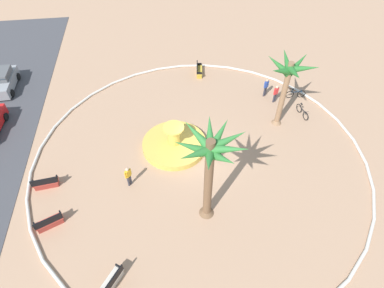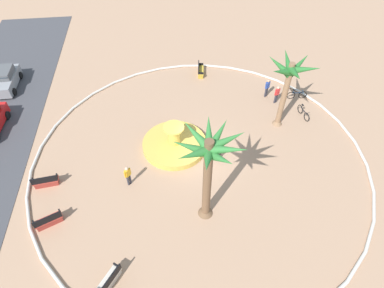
% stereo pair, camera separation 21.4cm
% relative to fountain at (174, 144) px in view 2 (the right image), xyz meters
% --- Properties ---
extents(ground_plane, '(80.00, 80.00, 0.00)m').
position_rel_fountain_xyz_m(ground_plane, '(-1.22, -1.69, -0.30)').
color(ground_plane, tan).
extents(plaza_curb, '(23.47, 23.47, 0.20)m').
position_rel_fountain_xyz_m(plaza_curb, '(-1.22, -1.69, -0.20)').
color(plaza_curb, silver).
rests_on(plaza_curb, ground).
extents(fountain, '(4.67, 4.67, 1.98)m').
position_rel_fountain_xyz_m(fountain, '(0.00, 0.00, 0.00)').
color(fountain, gold).
rests_on(fountain, ground).
extents(palm_tree_near_fountain, '(3.79, 3.63, 5.75)m').
position_rel_fountain_xyz_m(palm_tree_near_fountain, '(1.53, -8.25, 4.06)').
color(palm_tree_near_fountain, '#8E6B4C').
rests_on(palm_tree_near_fountain, ground).
extents(palm_tree_by_curb, '(3.85, 3.85, 6.60)m').
position_rel_fountain_xyz_m(palm_tree_by_curb, '(-5.81, -1.45, 4.79)').
color(palm_tree_by_curb, brown).
rests_on(palm_tree_by_curb, ground).
extents(bench_east, '(1.10, 1.67, 1.00)m').
position_rel_fountain_xyz_m(bench_east, '(-5.47, 7.92, 0.05)').
color(bench_east, '#B73D33').
rests_on(bench_east, ground).
extents(bench_west, '(1.66, 0.73, 1.00)m').
position_rel_fountain_xyz_m(bench_west, '(8.99, -3.17, 0.05)').
color(bench_west, gold).
rests_on(bench_west, ground).
extents(bench_north, '(1.59, 1.34, 1.00)m').
position_rel_fountain_xyz_m(bench_north, '(-9.43, 4.16, 0.05)').
color(bench_north, beige).
rests_on(bench_north, ground).
extents(bench_southeast, '(0.69, 1.65, 1.00)m').
position_rel_fountain_xyz_m(bench_southeast, '(-2.48, 8.64, 0.05)').
color(bench_southeast, '#B73D33').
rests_on(bench_southeast, ground).
extents(trash_bin, '(0.46, 0.46, 0.73)m').
position_rel_fountain_xyz_m(trash_bin, '(-1.47, -2.95, 0.09)').
color(trash_bin, black).
rests_on(trash_bin, ground).
extents(bicycle_red_frame, '(1.71, 0.47, 0.94)m').
position_rel_fountain_xyz_m(bicycle_red_frame, '(2.11, -10.52, 0.09)').
color(bicycle_red_frame, black).
rests_on(bicycle_red_frame, ground).
extents(bicycle_by_lamppost, '(0.44, 1.72, 0.94)m').
position_rel_fountain_xyz_m(bicycle_by_lamppost, '(4.41, -10.80, 0.09)').
color(bicycle_by_lamppost, black).
rests_on(bicycle_by_lamppost, ground).
extents(person_cyclist_helmet, '(0.35, 0.47, 1.71)m').
position_rel_fountain_xyz_m(person_cyclist_helmet, '(5.00, -8.28, 0.66)').
color(person_cyclist_helmet, '#33333D').
rests_on(person_cyclist_helmet, ground).
extents(person_cyclist_photo, '(0.32, 0.49, 1.62)m').
position_rel_fountain_xyz_m(person_cyclist_photo, '(4.10, -8.86, 0.61)').
color(person_cyclist_photo, '#33333D').
rests_on(person_cyclist_photo, ground).
extents(person_pedestrian_stroll, '(0.39, 0.41, 1.67)m').
position_rel_fountain_xyz_m(person_pedestrian_stroll, '(-3.03, 3.23, 0.64)').
color(person_pedestrian_stroll, '#33333D').
rests_on(person_pedestrian_stroll, ground).
extents(parked_car_rightmost, '(4.04, 2.00, 1.67)m').
position_rel_fountain_xyz_m(parked_car_rightmost, '(9.10, 14.13, 0.48)').
color(parked_car_rightmost, gray).
rests_on(parked_car_rightmost, ground).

